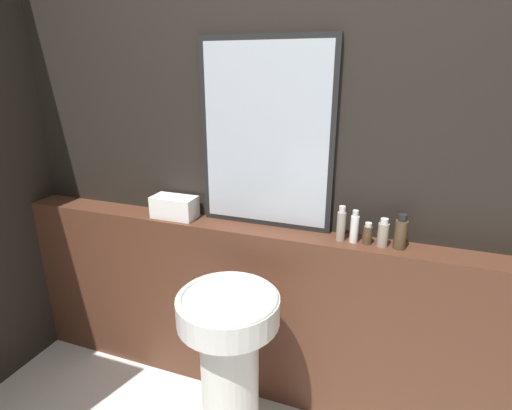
{
  "coord_description": "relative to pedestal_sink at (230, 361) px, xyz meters",
  "views": [
    {
      "loc": [
        0.55,
        -0.32,
        1.71
      ],
      "look_at": [
        -0.05,
        1.31,
        1.12
      ],
      "focal_mm": 28.0,
      "sensor_mm": 36.0,
      "label": 1
    }
  ],
  "objects": [
    {
      "name": "mirror",
      "position": [
        -0.01,
        0.49,
        0.9
      ],
      "size": [
        0.66,
        0.03,
        0.89
      ],
      "color": "black",
      "rests_on": "vanity_counter"
    },
    {
      "name": "hand_soap_bottle",
      "position": [
        0.64,
        0.42,
        0.53
      ],
      "size": [
        0.05,
        0.05,
        0.16
      ],
      "color": "#4C3823",
      "rests_on": "vanity_counter"
    },
    {
      "name": "shampoo_bottle",
      "position": [
        0.38,
        0.42,
        0.53
      ],
      "size": [
        0.04,
        0.04,
        0.17
      ],
      "color": "gray",
      "rests_on": "vanity_counter"
    },
    {
      "name": "conditioner_bottle",
      "position": [
        0.44,
        0.42,
        0.53
      ],
      "size": [
        0.04,
        0.04,
        0.15
      ],
      "color": "white",
      "rests_on": "vanity_counter"
    },
    {
      "name": "vanity_counter",
      "position": [
        0.05,
        0.42,
        -0.02
      ],
      "size": [
        2.93,
        0.18,
        0.96
      ],
      "color": "#512D1E",
      "rests_on": "ground_plane"
    },
    {
      "name": "lotion_bottle",
      "position": [
        0.5,
        0.42,
        0.5
      ],
      "size": [
        0.04,
        0.04,
        0.1
      ],
      "color": "#4C3823",
      "rests_on": "vanity_counter"
    },
    {
      "name": "body_wash_bottle",
      "position": [
        0.57,
        0.42,
        0.52
      ],
      "size": [
        0.05,
        0.05,
        0.13
      ],
      "color": "gray",
      "rests_on": "vanity_counter"
    },
    {
      "name": "wall_back",
      "position": [
        0.05,
        0.54,
        0.74
      ],
      "size": [
        8.0,
        0.06,
        2.5
      ],
      "color": "black",
      "rests_on": "ground_plane"
    },
    {
      "name": "pedestal_sink",
      "position": [
        0.0,
        0.0,
        0.0
      ],
      "size": [
        0.43,
        0.43,
        0.84
      ],
      "color": "silver",
      "rests_on": "ground_plane"
    },
    {
      "name": "towel_stack",
      "position": [
        -0.49,
        0.42,
        0.51
      ],
      "size": [
        0.23,
        0.12,
        0.11
      ],
      "color": "white",
      "rests_on": "vanity_counter"
    }
  ]
}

